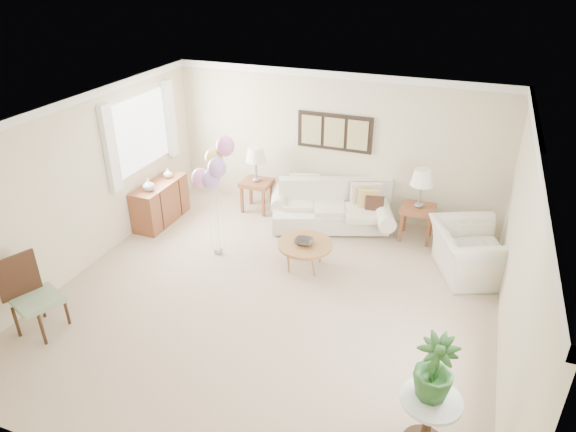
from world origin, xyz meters
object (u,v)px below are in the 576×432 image
object	(u,v)px
coffee_table	(305,245)
sofa	(331,209)
armchair	(470,252)
balloon_cluster	(214,166)
accent_chair	(31,293)

from	to	relation	value
coffee_table	sofa	bearing A→B (deg)	90.73
armchair	balloon_cluster	bearing A→B (deg)	79.69
balloon_cluster	armchair	bearing A→B (deg)	12.41
coffee_table	accent_chair	bearing A→B (deg)	-136.55
armchair	balloon_cluster	size ratio (longest dim) A/B	0.59
accent_chair	balloon_cluster	distance (m)	2.97
coffee_table	armchair	distance (m)	2.47
sofa	balloon_cluster	world-z (taller)	balloon_cluster
balloon_cluster	sofa	bearing A→B (deg)	48.41
sofa	balloon_cluster	bearing A→B (deg)	-131.59
accent_chair	balloon_cluster	bearing A→B (deg)	61.78
sofa	armchair	distance (m)	2.50
armchair	balloon_cluster	world-z (taller)	balloon_cluster
armchair	accent_chair	distance (m)	6.09
coffee_table	armchair	xyz separation A→B (m)	(2.36, 0.71, -0.01)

